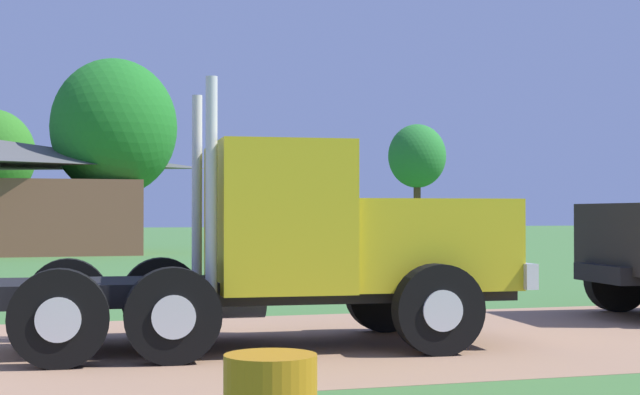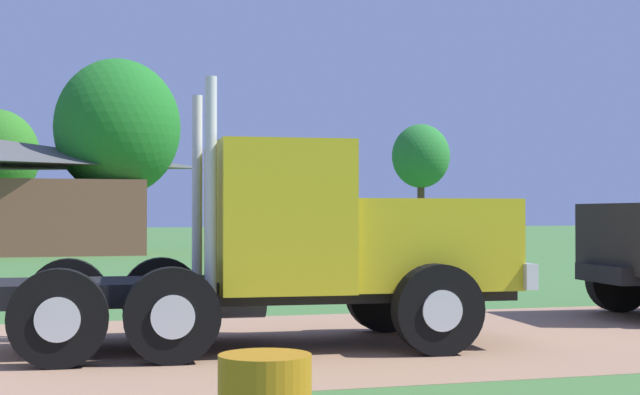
{
  "view_description": "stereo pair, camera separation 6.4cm",
  "coord_description": "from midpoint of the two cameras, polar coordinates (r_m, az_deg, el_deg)",
  "views": [
    {
      "loc": [
        3.18,
        -12.13,
        1.72
      ],
      "look_at": [
        6.77,
        0.08,
        1.93
      ],
      "focal_mm": 53.46,
      "sensor_mm": 36.0,
      "label": 1
    },
    {
      "loc": [
        3.24,
        -12.15,
        1.72
      ],
      "look_at": [
        6.77,
        0.08,
        1.93
      ],
      "focal_mm": 53.46,
      "sensor_mm": 36.0,
      "label": 2
    }
  ],
  "objects": [
    {
      "name": "truck_foreground_white",
      "position": [
        12.38,
        -0.94,
        -3.05
      ],
      "size": [
        6.88,
        3.01,
        3.33
      ],
      "color": "black",
      "rests_on": "ground_plane"
    },
    {
      "name": "tree_right",
      "position": [
        41.68,
        -12.27,
        4.1
      ],
      "size": [
        5.35,
        5.35,
        8.31
      ],
      "color": "#513823",
      "rests_on": "ground_plane"
    },
    {
      "name": "tree_far_right",
      "position": [
        58.85,
        5.8,
        2.44
      ],
      "size": [
        3.56,
        3.56,
        7.17
      ],
      "color": "#513823",
      "rests_on": "ground_plane"
    }
  ]
}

